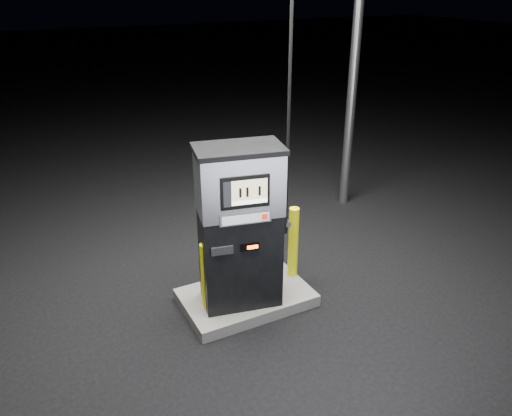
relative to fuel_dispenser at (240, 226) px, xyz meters
name	(u,v)px	position (x,y,z in m)	size (l,w,h in m)	color
ground	(246,302)	(0.12, 0.10, -1.17)	(80.00, 80.00, 0.00)	black
pump_island	(246,297)	(0.12, 0.10, -1.09)	(1.60, 1.00, 0.15)	#605F5B
fuel_dispenser	(240,226)	(0.00, 0.00, 0.00)	(1.14, 0.78, 4.11)	black
bollard_left	(206,276)	(-0.43, 0.05, -0.59)	(0.11, 0.11, 0.86)	#FCFB0E
bollard_right	(293,242)	(0.86, 0.20, -0.53)	(0.13, 0.13, 0.98)	#FCFB0E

